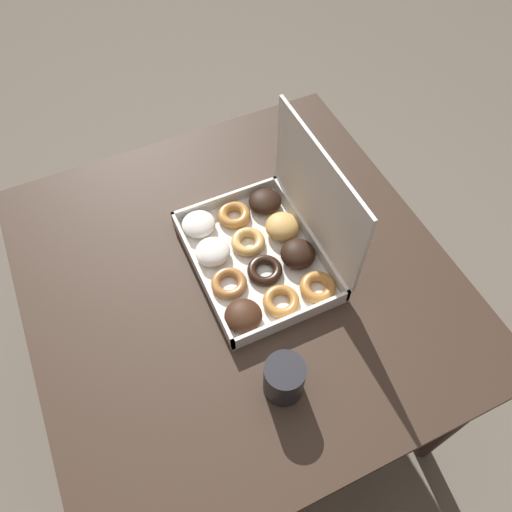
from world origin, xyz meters
The scene contains 4 objects.
ground_plane centered at (0.00, 0.00, 0.00)m, with size 8.00×8.00×0.00m, color #6B6054.
dining_table centered at (0.00, 0.00, 0.61)m, with size 0.99×0.95×0.71m.
donut_box centered at (-0.02, 0.08, 0.76)m, with size 0.37×0.29×0.29m.
coffee_mug centered at (0.28, -0.02, 0.76)m, with size 0.08×0.08×0.10m.
Camera 1 is at (0.57, -0.22, 1.69)m, focal length 35.00 mm.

